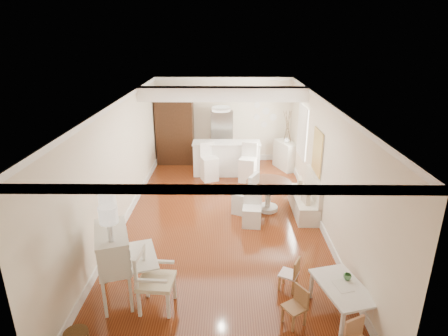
{
  "coord_description": "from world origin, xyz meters",
  "views": [
    {
      "loc": [
        0.13,
        -7.8,
        4.18
      ],
      "look_at": [
        0.05,
        0.3,
        1.22
      ],
      "focal_mm": 30.0,
      "sensor_mm": 36.0,
      "label": 1
    }
  ],
  "objects_px": {
    "pantry_cabinet": "(175,129)",
    "fridge": "(233,137)",
    "slip_chair_near": "(252,208)",
    "sideboard": "(286,155)",
    "dining_table": "(268,196)",
    "breakfast_counter": "(226,158)",
    "secretary_bureau": "(114,265)",
    "slip_chair_far": "(245,193)",
    "kids_table": "(341,300)",
    "kids_chair_a": "(294,307)",
    "bar_stool_right": "(248,163)",
    "bar_stool_left": "(209,162)",
    "gustavian_armchair": "(156,280)",
    "kids_chair_b": "(289,273)"
  },
  "relations": [
    {
      "from": "pantry_cabinet",
      "to": "fridge",
      "type": "height_order",
      "value": "pantry_cabinet"
    },
    {
      "from": "slip_chair_near",
      "to": "sideboard",
      "type": "xyz_separation_m",
      "value": [
        1.31,
        3.79,
        0.0
      ]
    },
    {
      "from": "dining_table",
      "to": "breakfast_counter",
      "type": "relative_size",
      "value": 0.54
    },
    {
      "from": "sideboard",
      "to": "breakfast_counter",
      "type": "bearing_deg",
      "value": 172.64
    },
    {
      "from": "secretary_bureau",
      "to": "slip_chair_far",
      "type": "xyz_separation_m",
      "value": [
        2.26,
        3.13,
        -0.11
      ]
    },
    {
      "from": "kids_table",
      "to": "kids_chair_a",
      "type": "height_order",
      "value": "kids_chair_a"
    },
    {
      "from": "slip_chair_near",
      "to": "bar_stool_right",
      "type": "relative_size",
      "value": 0.77
    },
    {
      "from": "breakfast_counter",
      "to": "pantry_cabinet",
      "type": "height_order",
      "value": "pantry_cabinet"
    },
    {
      "from": "kids_table",
      "to": "dining_table",
      "type": "bearing_deg",
      "value": 101.91
    },
    {
      "from": "sideboard",
      "to": "secretary_bureau",
      "type": "bearing_deg",
      "value": -143.14
    },
    {
      "from": "breakfast_counter",
      "to": "bar_stool_right",
      "type": "xyz_separation_m",
      "value": [
        0.62,
        -0.59,
        0.06
      ]
    },
    {
      "from": "kids_table",
      "to": "bar_stool_left",
      "type": "distance_m",
      "value": 6.1
    },
    {
      "from": "gustavian_armchair",
      "to": "slip_chair_near",
      "type": "xyz_separation_m",
      "value": [
        1.67,
        2.73,
        -0.07
      ]
    },
    {
      "from": "kids_chair_a",
      "to": "dining_table",
      "type": "relative_size",
      "value": 0.56
    },
    {
      "from": "bar_stool_left",
      "to": "fridge",
      "type": "bearing_deg",
      "value": 44.24
    },
    {
      "from": "gustavian_armchair",
      "to": "dining_table",
      "type": "xyz_separation_m",
      "value": [
        2.12,
        3.51,
        -0.14
      ]
    },
    {
      "from": "kids_chair_a",
      "to": "slip_chair_far",
      "type": "xyz_separation_m",
      "value": [
        -0.58,
        3.72,
        0.21
      ]
    },
    {
      "from": "kids_chair_b",
      "to": "dining_table",
      "type": "height_order",
      "value": "dining_table"
    },
    {
      "from": "breakfast_counter",
      "to": "bar_stool_right",
      "type": "relative_size",
      "value": 1.8
    },
    {
      "from": "secretary_bureau",
      "to": "gustavian_armchair",
      "type": "distance_m",
      "value": 0.76
    },
    {
      "from": "kids_chair_b",
      "to": "bar_stool_right",
      "type": "distance_m",
      "value": 4.97
    },
    {
      "from": "slip_chair_far",
      "to": "pantry_cabinet",
      "type": "distance_m",
      "value": 4.34
    },
    {
      "from": "gustavian_armchair",
      "to": "kids_table",
      "type": "height_order",
      "value": "gustavian_armchair"
    },
    {
      "from": "slip_chair_far",
      "to": "pantry_cabinet",
      "type": "bearing_deg",
      "value": -123.54
    },
    {
      "from": "kids_chair_a",
      "to": "bar_stool_right",
      "type": "bearing_deg",
      "value": 151.25
    },
    {
      "from": "sideboard",
      "to": "dining_table",
      "type": "bearing_deg",
      "value": -128.72
    },
    {
      "from": "secretary_bureau",
      "to": "slip_chair_near",
      "type": "bearing_deg",
      "value": 27.51
    },
    {
      "from": "dining_table",
      "to": "bar_stool_left",
      "type": "relative_size",
      "value": 0.99
    },
    {
      "from": "kids_chair_b",
      "to": "sideboard",
      "type": "relative_size",
      "value": 0.66
    },
    {
      "from": "kids_chair_a",
      "to": "slip_chair_far",
      "type": "relative_size",
      "value": 0.6
    },
    {
      "from": "kids_chair_b",
      "to": "slip_chair_near",
      "type": "distance_m",
      "value": 2.32
    },
    {
      "from": "fridge",
      "to": "bar_stool_right",
      "type": "bearing_deg",
      "value": -75.45
    },
    {
      "from": "kids_chair_b",
      "to": "pantry_cabinet",
      "type": "distance_m",
      "value": 7.22
    },
    {
      "from": "kids_table",
      "to": "fridge",
      "type": "height_order",
      "value": "fridge"
    },
    {
      "from": "gustavian_armchair",
      "to": "breakfast_counter",
      "type": "distance_m",
      "value": 6.1
    },
    {
      "from": "slip_chair_far",
      "to": "kids_chair_a",
      "type": "bearing_deg",
      "value": 35.06
    },
    {
      "from": "pantry_cabinet",
      "to": "slip_chair_far",
      "type": "bearing_deg",
      "value": -59.79
    },
    {
      "from": "slip_chair_near",
      "to": "bar_stool_right",
      "type": "bearing_deg",
      "value": 95.53
    },
    {
      "from": "slip_chair_far",
      "to": "bar_stool_right",
      "type": "distance_m",
      "value": 2.05
    },
    {
      "from": "kids_chair_b",
      "to": "slip_chair_near",
      "type": "height_order",
      "value": "slip_chair_near"
    },
    {
      "from": "kids_table",
      "to": "slip_chair_near",
      "type": "bearing_deg",
      "value": 112.85
    },
    {
      "from": "secretary_bureau",
      "to": "kids_chair_b",
      "type": "height_order",
      "value": "secretary_bureau"
    },
    {
      "from": "secretary_bureau",
      "to": "kids_chair_b",
      "type": "relative_size",
      "value": 2.02
    },
    {
      "from": "slip_chair_near",
      "to": "bar_stool_right",
      "type": "distance_m",
      "value": 2.68
    },
    {
      "from": "slip_chair_far",
      "to": "bar_stool_left",
      "type": "bearing_deg",
      "value": -129.39
    },
    {
      "from": "dining_table",
      "to": "slip_chair_far",
      "type": "xyz_separation_m",
      "value": [
        -0.57,
        -0.13,
        0.14
      ]
    },
    {
      "from": "slip_chair_near",
      "to": "pantry_cabinet",
      "type": "height_order",
      "value": "pantry_cabinet"
    },
    {
      "from": "pantry_cabinet",
      "to": "kids_chair_a",
      "type": "bearing_deg",
      "value": -69.78
    },
    {
      "from": "slip_chair_near",
      "to": "slip_chair_far",
      "type": "height_order",
      "value": "slip_chair_far"
    },
    {
      "from": "pantry_cabinet",
      "to": "gustavian_armchair",
      "type": "bearing_deg",
      "value": -85.03
    }
  ]
}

